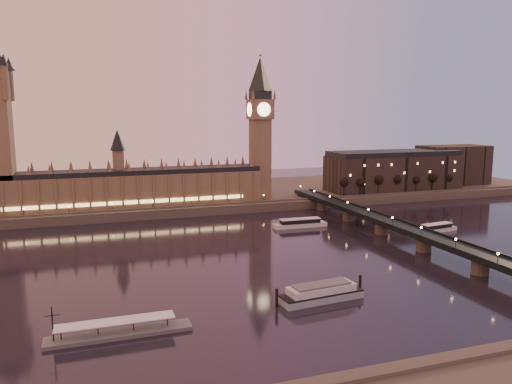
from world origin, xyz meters
The scene contains 17 objects.
ground centered at (0.00, 0.00, 0.00)m, with size 700.00×700.00×0.00m, color black.
far_embankment centered at (30.00, 165.00, 3.00)m, with size 560.00×130.00×6.00m, color #423D35.
palace_of_westminster centered at (-40.12, 120.99, 21.71)m, with size 180.00×26.62×52.00m.
big_ben centered at (53.99, 120.99, 63.95)m, with size 17.68×17.68×104.00m.
westminster_bridge centered at (91.61, 0.00, 5.52)m, with size 13.20×260.00×15.30m.
city_block centered at (194.94, 130.93, 22.24)m, with size 155.00×45.00×34.00m.
bare_tree_0 centered at (115.68, 109.00, 16.34)m, with size 6.80×6.80×13.82m.
bare_tree_1 centered at (131.78, 109.00, 16.34)m, with size 6.80×6.80×13.82m.
bare_tree_2 centered at (147.88, 109.00, 16.34)m, with size 6.80×6.80×13.82m.
bare_tree_3 centered at (163.98, 109.00, 16.34)m, with size 6.80×6.80×13.82m.
bare_tree_4 centered at (180.08, 109.00, 16.34)m, with size 6.80×6.80×13.82m.
bare_tree_5 centered at (196.18, 109.00, 16.34)m, with size 6.80×6.80×13.82m.
bare_tree_6 centered at (212.28, 109.00, 16.34)m, with size 6.80×6.80×13.82m.
cruise_boat_a centered at (54.96, 50.28, 2.33)m, with size 33.25×8.35×5.28m.
cruise_boat_b centered at (125.91, 13.54, 2.11)m, with size 26.54×9.77×4.78m.
moored_barge centered at (13.75, -62.09, 2.88)m, with size 37.02×12.03×6.82m.
pontoon_pier centered at (-59.35, -68.69, 1.28)m, with size 44.67×7.45×11.91m.
Camera 1 is at (-66.32, -221.24, 68.94)m, focal length 35.00 mm.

